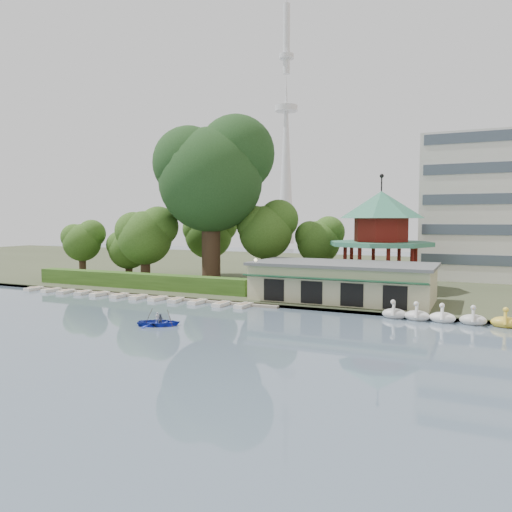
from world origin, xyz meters
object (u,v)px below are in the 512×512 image
Objects in this scene: dock at (141,295)px; pavilion at (381,230)px; big_tree at (213,172)px; rowboat_with_passengers at (159,319)px; boathouse at (342,281)px.

dock is 2.52× the size of pavilion.
pavilion is at bearing 10.30° from big_tree.
pavilion is 2.30× the size of rowboat_with_passengers.
rowboat_with_passengers is at bearing -47.31° from dock.
big_tree reaches higher than boathouse.
big_tree reaches higher than pavilion.
pavilion is at bearing 78.72° from boathouse.
boathouse is at bearing 12.24° from dock.
boathouse is 20.09m from rowboat_with_passengers.
big_tree is at bearing -169.70° from pavilion.
pavilion is 30.54m from rowboat_with_passengers.
dock is at bearing -148.34° from pavilion.
big_tree is (-18.82, 6.24, 12.53)m from boathouse.
big_tree reaches higher than dock.
boathouse is 1.38× the size of pavilion.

